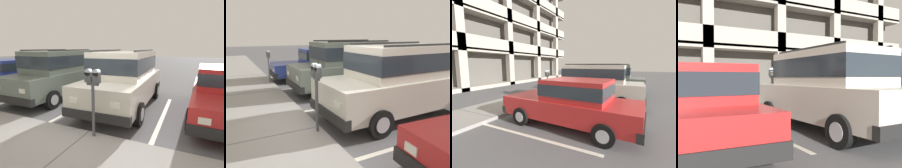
# 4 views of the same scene
# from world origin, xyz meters

# --- Properties ---
(ground_plane) EXTENTS (80.00, 80.00, 0.10)m
(ground_plane) POSITION_xyz_m (0.00, 0.00, -0.05)
(ground_plane) COLOR #565659
(sidewalk) EXTENTS (40.00, 2.20, 0.12)m
(sidewalk) POSITION_xyz_m (0.00, 1.30, 0.06)
(sidewalk) COLOR gray
(sidewalk) RESTS_ON ground_plane
(parking_stall_lines) EXTENTS (11.80, 4.80, 0.01)m
(parking_stall_lines) POSITION_xyz_m (1.46, -1.40, 0.00)
(parking_stall_lines) COLOR silver
(parking_stall_lines) RESTS_ON ground_plane
(silver_suv) EXTENTS (2.11, 4.83, 2.03)m
(silver_suv) POSITION_xyz_m (0.01, -2.32, 1.09)
(silver_suv) COLOR beige
(silver_suv) RESTS_ON ground_plane
(red_sedan) EXTENTS (2.01, 4.57, 1.54)m
(red_sedan) POSITION_xyz_m (-3.12, -2.49, 0.82)
(red_sedan) COLOR red
(red_sedan) RESTS_ON ground_plane
(parking_meter_near) EXTENTS (0.35, 0.12, 1.54)m
(parking_meter_near) POSITION_xyz_m (-0.22, 0.35, 1.27)
(parking_meter_near) COLOR #47474C
(parking_meter_near) RESTS_ON sidewalk
(parking_meter_far) EXTENTS (0.35, 0.12, 1.44)m
(parking_meter_far) POSITION_xyz_m (5.62, 0.34, 1.19)
(parking_meter_far) COLOR #595B60
(parking_meter_far) RESTS_ON sidewalk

